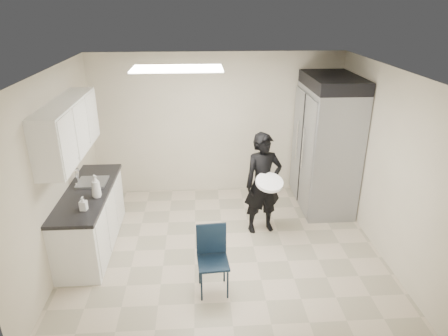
{
  "coord_description": "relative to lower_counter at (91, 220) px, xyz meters",
  "views": [
    {
      "loc": [
        -0.32,
        -5.01,
        3.42
      ],
      "look_at": [
        0.01,
        0.2,
        1.21
      ],
      "focal_mm": 32.0,
      "sensor_mm": 36.0,
      "label": 1
    }
  ],
  "objects": [
    {
      "name": "sink",
      "position": [
        0.02,
        0.25,
        0.44
      ],
      "size": [
        0.42,
        0.4,
        0.14
      ],
      "primitive_type": "cube",
      "color": "gray",
      "rests_on": "countertop"
    },
    {
      "name": "man_tuxedo",
      "position": [
        2.58,
        0.28,
        0.38
      ],
      "size": [
        0.66,
        0.51,
        1.62
      ],
      "primitive_type": "imported",
      "rotation": [
        0.0,
        0.0,
        0.21
      ],
      "color": "black",
      "rests_on": "floor"
    },
    {
      "name": "towel_dispenser",
      "position": [
        -0.19,
        1.15,
        1.19
      ],
      "size": [
        0.22,
        0.3,
        0.35
      ],
      "primitive_type": "cube",
      "color": "black",
      "rests_on": "left_wall"
    },
    {
      "name": "fridge_compressor",
      "position": [
        3.78,
        1.07,
        1.77
      ],
      "size": [
        0.8,
        1.35,
        0.2
      ],
      "primitive_type": "cube",
      "color": "black",
      "rests_on": "commercial_fridge"
    },
    {
      "name": "countertop",
      "position": [
        0.0,
        0.0,
        0.46
      ],
      "size": [
        0.64,
        1.95,
        0.05
      ],
      "primitive_type": "cube",
      "color": "black",
      "rests_on": "lower_counter"
    },
    {
      "name": "upper_cabinets",
      "position": [
        -0.13,
        0.0,
        1.4
      ],
      "size": [
        0.35,
        1.8,
        0.75
      ],
      "primitive_type": "cube",
      "color": "silver",
      "rests_on": "left_wall"
    },
    {
      "name": "faucet",
      "position": [
        -0.18,
        0.25,
        0.59
      ],
      "size": [
        0.02,
        0.02,
        0.24
      ],
      "primitive_type": "cylinder",
      "color": "silver",
      "rests_on": "countertop"
    },
    {
      "name": "back_wall",
      "position": [
        1.95,
        1.8,
        0.87
      ],
      "size": [
        4.5,
        0.0,
        4.5
      ],
      "primitive_type": "plane",
      "rotation": [
        1.57,
        0.0,
        0.0
      ],
      "color": "beige",
      "rests_on": "floor"
    },
    {
      "name": "bucket_lid",
      "position": [
        2.63,
        0.03,
        0.51
      ],
      "size": [
        0.48,
        0.48,
        0.05
      ],
      "primitive_type": "cylinder",
      "rotation": [
        0.0,
        0.0,
        0.21
      ],
      "color": "white",
      "rests_on": "man_tuxedo"
    },
    {
      "name": "right_wall",
      "position": [
        4.2,
        -0.2,
        0.87
      ],
      "size": [
        0.0,
        4.0,
        4.0
      ],
      "primitive_type": "plane",
      "rotation": [
        1.57,
        0.0,
        -1.57
      ],
      "color": "beige",
      "rests_on": "floor"
    },
    {
      "name": "soap_bottle_a",
      "position": [
        0.2,
        -0.21,
        0.64
      ],
      "size": [
        0.18,
        0.18,
        0.33
      ],
      "primitive_type": "imported",
      "rotation": [
        0.0,
        0.0,
        0.72
      ],
      "color": "white",
      "rests_on": "countertop"
    },
    {
      "name": "folding_chair",
      "position": [
        1.75,
        -1.14,
        -0.01
      ],
      "size": [
        0.4,
        0.4,
        0.85
      ],
      "primitive_type": "cube",
      "rotation": [
        0.0,
        0.0,
        0.07
      ],
      "color": "black",
      "rests_on": "floor"
    },
    {
      "name": "floor",
      "position": [
        1.95,
        -0.2,
        -0.43
      ],
      "size": [
        4.5,
        4.5,
        0.0
      ],
      "primitive_type": "plane",
      "color": "#B7A790",
      "rests_on": "ground"
    },
    {
      "name": "ceiling_panel",
      "position": [
        1.35,
        0.2,
        2.14
      ],
      "size": [
        1.2,
        0.6,
        0.02
      ],
      "primitive_type": "cube",
      "color": "white",
      "rests_on": "ceiling"
    },
    {
      "name": "notice_sticker_right",
      "position": [
        -0.29,
        0.1,
        0.75
      ],
      "size": [
        0.0,
        0.12,
        0.07
      ],
      "primitive_type": "cube",
      "color": "yellow",
      "rests_on": "left_wall"
    },
    {
      "name": "commercial_fridge",
      "position": [
        3.78,
        1.07,
        0.62
      ],
      "size": [
        0.8,
        1.35,
        2.1
      ],
      "primitive_type": "cube",
      "color": "gray",
      "rests_on": "floor"
    },
    {
      "name": "notice_sticker_left",
      "position": [
        -0.29,
        -0.1,
        0.79
      ],
      "size": [
        0.0,
        0.12,
        0.07
      ],
      "primitive_type": "cube",
      "color": "yellow",
      "rests_on": "left_wall"
    },
    {
      "name": "left_wall",
      "position": [
        -0.3,
        -0.2,
        0.87
      ],
      "size": [
        0.0,
        4.0,
        4.0
      ],
      "primitive_type": "plane",
      "rotation": [
        1.57,
        0.0,
        1.57
      ],
      "color": "beige",
      "rests_on": "floor"
    },
    {
      "name": "soap_bottle_b",
      "position": [
        0.11,
        -0.57,
        0.58
      ],
      "size": [
        0.1,
        0.1,
        0.19
      ],
      "primitive_type": "imported",
      "rotation": [
        0.0,
        0.0,
        -0.12
      ],
      "color": "#B1B2BD",
      "rests_on": "countertop"
    },
    {
      "name": "lower_counter",
      "position": [
        0.0,
        0.0,
        0.0
      ],
      "size": [
        0.6,
        1.9,
        0.86
      ],
      "primitive_type": "cube",
      "color": "silver",
      "rests_on": "floor"
    },
    {
      "name": "ceiling",
      "position": [
        1.95,
        -0.2,
        2.17
      ],
      "size": [
        4.5,
        4.5,
        0.0
      ],
      "primitive_type": "plane",
      "rotation": [
        3.14,
        0.0,
        0.0
      ],
      "color": "silver",
      "rests_on": "back_wall"
    }
  ]
}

